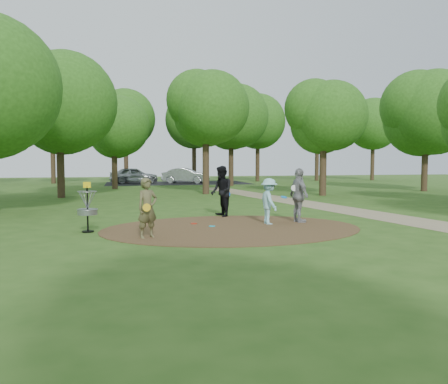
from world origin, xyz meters
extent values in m
plane|color=#2D5119|center=(0.00, 0.00, 0.00)|extent=(100.00, 100.00, 0.00)
cylinder|color=#47301C|center=(0.00, 0.00, 0.01)|extent=(8.40, 8.40, 0.02)
cube|color=#8C7A5B|center=(6.50, 2.00, 0.01)|extent=(7.55, 39.89, 0.01)
cube|color=black|center=(2.00, 30.00, 0.00)|extent=(14.00, 8.00, 0.01)
imported|color=brown|center=(-2.78, -1.20, 0.85)|extent=(0.74, 0.65, 1.71)
cylinder|color=yellow|center=(-2.81, -1.47, 0.90)|extent=(0.22, 0.09, 0.22)
imported|color=#95D5DE|center=(1.45, 0.60, 0.80)|extent=(0.64, 1.06, 1.59)
cylinder|color=blue|center=(2.01, 0.64, 0.93)|extent=(0.28, 0.28, 0.08)
imported|color=black|center=(0.33, 3.02, 1.00)|extent=(0.87, 1.06, 2.00)
cylinder|color=blue|center=(0.56, 2.98, 0.89)|extent=(0.23, 0.11, 0.22)
imported|color=gray|center=(2.62, 0.76, 0.96)|extent=(0.58, 1.17, 1.93)
cylinder|color=white|center=(2.42, 0.73, 1.23)|extent=(0.22, 0.06, 0.22)
cylinder|color=#19AFC8|center=(-0.59, 0.44, 0.03)|extent=(0.22, 0.22, 0.02)
cylinder|color=red|center=(-1.07, 1.19, 0.03)|extent=(0.22, 0.22, 0.02)
imported|color=#9EA1A6|center=(-2.29, 30.47, 0.80)|extent=(4.88, 2.42, 1.60)
imported|color=#AAAFB2|center=(2.74, 29.47, 0.76)|extent=(4.88, 3.15, 1.52)
cylinder|color=black|center=(-4.50, 0.30, 0.68)|extent=(0.05, 0.05, 1.35)
cylinder|color=black|center=(-4.50, 0.30, 0.02)|extent=(0.36, 0.36, 0.04)
cylinder|color=gray|center=(-4.50, 0.30, 0.62)|extent=(0.60, 0.60, 0.16)
torus|color=gray|center=(-4.50, 0.30, 0.70)|extent=(0.63, 0.63, 0.03)
torus|color=gray|center=(-4.50, 0.30, 1.25)|extent=(0.58, 0.58, 0.02)
cube|color=yellow|center=(-4.50, 0.30, 1.45)|extent=(0.22, 0.02, 0.18)
cylinder|color=#332316|center=(-7.00, 14.00, 1.90)|extent=(0.44, 0.44, 3.80)
sphere|color=#275416|center=(-7.00, 14.00, 5.43)|extent=(5.94, 5.94, 5.94)
cylinder|color=#332316|center=(2.00, 15.00, 2.09)|extent=(0.44, 0.44, 4.18)
sphere|color=#275416|center=(2.00, 15.00, 5.51)|extent=(4.82, 4.82, 4.82)
cylinder|color=#332316|center=(9.00, 12.00, 1.80)|extent=(0.44, 0.44, 3.61)
sphere|color=#275416|center=(9.00, 12.00, 4.82)|extent=(4.41, 4.41, 4.41)
cylinder|color=#332316|center=(-4.00, 22.00, 1.71)|extent=(0.44, 0.44, 3.42)
sphere|color=#275416|center=(-4.00, 22.00, 4.72)|extent=(4.71, 4.71, 4.71)
cylinder|color=#332316|center=(6.00, 24.00, 2.19)|extent=(0.44, 0.44, 4.37)
sphere|color=#275416|center=(6.00, 24.00, 5.92)|extent=(5.65, 5.65, 5.65)
cylinder|color=#332316|center=(18.00, 14.00, 1.90)|extent=(0.44, 0.44, 3.80)
sphere|color=#275416|center=(18.00, 14.00, 5.47)|extent=(6.09, 6.09, 6.09)
camera|label=1|loc=(-3.47, -13.56, 2.16)|focal=35.00mm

